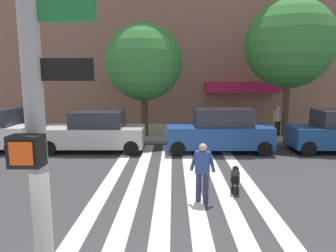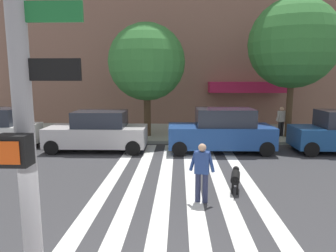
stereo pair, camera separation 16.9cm
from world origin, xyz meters
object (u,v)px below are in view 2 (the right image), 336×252
object	(u,v)px
parked_car_third_in_line	(221,131)
dog_on_leash	(235,177)
traffic_light_pole	(17,61)
parked_car_behind_first	(98,132)
pedestrian_bystander	(281,120)
street_tree_nearest	(147,62)
street_tree_middle	(293,44)
pedestrian_dog_walker	(202,169)

from	to	relation	value
parked_car_third_in_line	dog_on_leash	world-z (taller)	parked_car_third_in_line
traffic_light_pole	parked_car_third_in_line	world-z (taller)	traffic_light_pole
parked_car_behind_first	pedestrian_bystander	distance (m)	9.94
street_tree_nearest	street_tree_middle	distance (m)	7.87
parked_car_behind_first	street_tree_middle	bearing A→B (deg)	16.99
street_tree_middle	pedestrian_bystander	world-z (taller)	street_tree_middle
traffic_light_pole	parked_car_behind_first	size ratio (longest dim) A/B	1.27
parked_car_behind_first	street_tree_nearest	bearing A→B (deg)	56.38
street_tree_nearest	pedestrian_bystander	size ratio (longest dim) A/B	3.76
traffic_light_pole	pedestrian_dog_walker	world-z (taller)	traffic_light_pole
street_tree_nearest	pedestrian_dog_walker	size ratio (longest dim) A/B	3.76
parked_car_third_in_line	pedestrian_bystander	size ratio (longest dim) A/B	2.91
parked_car_third_in_line	street_tree_nearest	size ratio (longest dim) A/B	0.77
traffic_light_pole	street_tree_middle	size ratio (longest dim) A/B	0.79
dog_on_leash	street_tree_nearest	bearing A→B (deg)	113.58
street_tree_middle	pedestrian_bystander	distance (m)	4.10
parked_car_behind_first	pedestrian_dog_walker	xyz separation A→B (m)	(4.40, -5.82, 0.04)
parked_car_third_in_line	street_tree_middle	xyz separation A→B (m)	(4.09, 3.00, 4.20)
parked_car_behind_first	pedestrian_dog_walker	distance (m)	7.30
street_tree_middle	dog_on_leash	world-z (taller)	street_tree_middle
traffic_light_pole	pedestrian_bystander	bearing A→B (deg)	63.29
street_tree_middle	pedestrian_bystander	size ratio (longest dim) A/B	4.50
street_tree_nearest	street_tree_middle	bearing A→B (deg)	-0.11
parked_car_behind_first	parked_car_third_in_line	bearing A→B (deg)	0.01
street_tree_nearest	dog_on_leash	world-z (taller)	street_tree_nearest
street_tree_nearest	pedestrian_dog_walker	world-z (taller)	street_tree_nearest
parked_car_third_in_line	street_tree_middle	size ratio (longest dim) A/B	0.65
pedestrian_bystander	street_tree_nearest	bearing A→B (deg)	-179.50
street_tree_middle	dog_on_leash	distance (m)	10.20
parked_car_behind_first	parked_car_third_in_line	world-z (taller)	parked_car_third_in_line
street_tree_nearest	street_tree_middle	world-z (taller)	street_tree_middle
street_tree_middle	pedestrian_bystander	bearing A→B (deg)	167.47
parked_car_third_in_line	street_tree_middle	bearing A→B (deg)	36.21
street_tree_nearest	pedestrian_bystander	bearing A→B (deg)	0.50
traffic_light_pole	pedestrian_bystander	xyz separation A→B (m)	(7.12, 14.14, -2.44)
traffic_light_pole	parked_car_behind_first	world-z (taller)	traffic_light_pole
parked_car_third_in_line	pedestrian_dog_walker	distance (m)	5.97
traffic_light_pole	parked_car_behind_first	distance (m)	11.61
parked_car_third_in_line	parked_car_behind_first	bearing A→B (deg)	-179.99
dog_on_leash	pedestrian_bystander	xyz separation A→B (m)	(3.97, 8.03, 0.63)
parked_car_behind_first	street_tree_middle	xyz separation A→B (m)	(9.81, 3.00, 4.27)
dog_on_leash	pedestrian_bystander	size ratio (longest dim) A/B	0.69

